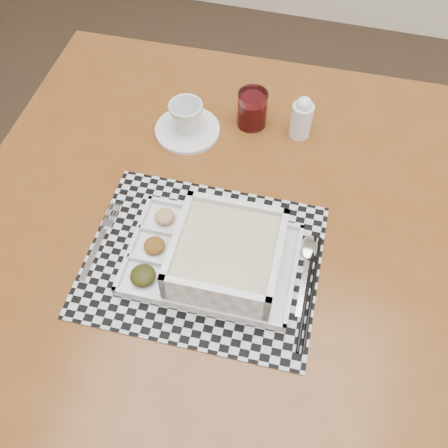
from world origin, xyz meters
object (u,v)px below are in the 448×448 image
at_px(dining_table, 214,235).
at_px(cup, 186,117).
at_px(creamer_bottle, 302,118).
at_px(serving_tray, 221,258).
at_px(juice_glass, 252,110).

distance_m(dining_table, cup, 0.27).
height_order(cup, creamer_bottle, creamer_bottle).
xyz_separation_m(serving_tray, juice_glass, (-0.03, 0.39, 0.00)).
bearing_deg(serving_tray, dining_table, 112.28).
relative_size(cup, creamer_bottle, 0.72).
bearing_deg(creamer_bottle, serving_tray, -101.52).
bearing_deg(serving_tray, juice_glass, 95.00).
relative_size(dining_table, juice_glass, 12.06).
bearing_deg(cup, creamer_bottle, 37.88).
bearing_deg(juice_glass, serving_tray, -85.00).
height_order(serving_tray, cup, serving_tray).
xyz_separation_m(dining_table, juice_glass, (0.01, 0.27, 0.12)).
relative_size(cup, juice_glass, 0.87).
xyz_separation_m(dining_table, creamer_bottle, (0.13, 0.27, 0.13)).
distance_m(dining_table, serving_tray, 0.18).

